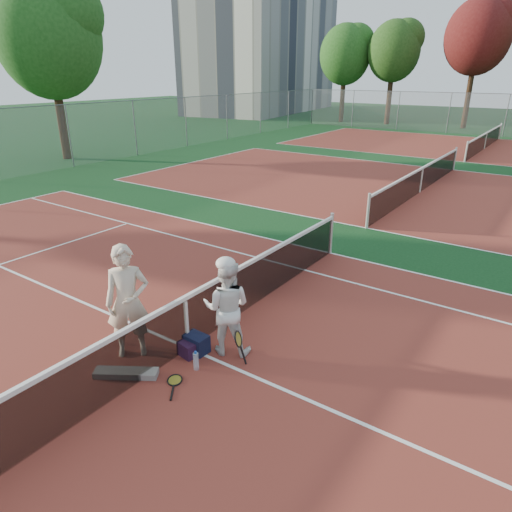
# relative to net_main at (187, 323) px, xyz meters

# --- Properties ---
(ground) EXTENTS (130.00, 130.00, 0.00)m
(ground) POSITION_rel_net_main_xyz_m (0.00, 0.00, -0.51)
(ground) COLOR #0F3716
(ground) RESTS_ON ground
(court_main) EXTENTS (23.77, 10.97, 0.01)m
(court_main) POSITION_rel_net_main_xyz_m (0.00, 0.00, -0.51)
(court_main) COLOR maroon
(court_main) RESTS_ON ground
(court_far_a) EXTENTS (23.77, 10.97, 0.01)m
(court_far_a) POSITION_rel_net_main_xyz_m (0.00, 13.50, -0.51)
(court_far_a) COLOR maroon
(court_far_a) RESTS_ON ground
(court_far_b) EXTENTS (23.77, 10.97, 0.01)m
(court_far_b) POSITION_rel_net_main_xyz_m (0.00, 27.00, -0.51)
(court_far_b) COLOR maroon
(court_far_b) RESTS_ON ground
(net_main) EXTENTS (0.10, 10.98, 1.02)m
(net_main) POSITION_rel_net_main_xyz_m (0.00, 0.00, 0.00)
(net_main) COLOR black
(net_main) RESTS_ON ground
(net_far_a) EXTENTS (0.10, 10.98, 1.02)m
(net_far_a) POSITION_rel_net_main_xyz_m (0.00, 13.50, 0.00)
(net_far_a) COLOR black
(net_far_a) RESTS_ON ground
(net_far_b) EXTENTS (0.10, 10.98, 1.02)m
(net_far_b) POSITION_rel_net_main_xyz_m (0.00, 27.00, 0.00)
(net_far_b) COLOR black
(net_far_b) RESTS_ON ground
(fence_back) EXTENTS (32.00, 0.06, 3.00)m
(fence_back) POSITION_rel_net_main_xyz_m (0.00, 34.00, 0.99)
(fence_back) COLOR slate
(fence_back) RESTS_ON ground
(fence_left) EXTENTS (0.06, 54.50, 3.00)m
(fence_left) POSITION_rel_net_main_xyz_m (-16.00, 6.75, 0.99)
(fence_left) COLOR slate
(fence_left) RESTS_ON ground
(apartment_block) EXTENTS (12.96, 23.18, 15.00)m
(apartment_block) POSITION_rel_net_main_xyz_m (-28.00, 44.00, 6.99)
(apartment_block) COLOR beige
(apartment_block) RESTS_ON ground
(player_a) EXTENTS (0.83, 0.84, 1.96)m
(player_a) POSITION_rel_net_main_xyz_m (-0.67, -0.63, 0.47)
(player_a) COLOR beige
(player_a) RESTS_ON ground
(player_b) EXTENTS (1.01, 0.93, 1.67)m
(player_b) POSITION_rel_net_main_xyz_m (0.61, 0.35, 0.33)
(player_b) COLOR white
(player_b) RESTS_ON ground
(racket_red) EXTENTS (0.40, 0.36, 0.53)m
(racket_red) POSITION_rel_net_main_xyz_m (-0.85, -0.51, -0.24)
(racket_red) COLOR maroon
(racket_red) RESTS_ON ground
(racket_black_held) EXTENTS (0.27, 0.32, 0.59)m
(racket_black_held) POSITION_rel_net_main_xyz_m (0.98, 0.16, -0.22)
(racket_black_held) COLOR black
(racket_black_held) RESTS_ON ground
(racket_spare) EXTENTS (0.58, 0.64, 0.03)m
(racket_spare) POSITION_rel_net_main_xyz_m (0.45, -0.79, -0.49)
(racket_spare) COLOR black
(racket_spare) RESTS_ON ground
(sports_bag_navy) EXTENTS (0.42, 0.29, 0.32)m
(sports_bag_navy) POSITION_rel_net_main_xyz_m (0.18, 0.02, -0.35)
(sports_bag_navy) COLOR black
(sports_bag_navy) RESTS_ON ground
(sports_bag_purple) EXTENTS (0.35, 0.26, 0.26)m
(sports_bag_purple) POSITION_rel_net_main_xyz_m (0.15, -0.17, -0.38)
(sports_bag_purple) COLOR black
(sports_bag_purple) RESTS_ON ground
(net_cover_canvas) EXTENTS (0.97, 0.73, 0.11)m
(net_cover_canvas) POSITION_rel_net_main_xyz_m (-0.27, -1.13, -0.46)
(net_cover_canvas) COLOR slate
(net_cover_canvas) RESTS_ON ground
(water_bottle) EXTENTS (0.09, 0.09, 0.30)m
(water_bottle) POSITION_rel_net_main_xyz_m (0.52, -0.37, -0.36)
(water_bottle) COLOR #C9EAFF
(water_bottle) RESTS_ON ground
(tree_back_0) EXTENTS (4.63, 4.63, 8.59)m
(tree_back_0) POSITION_rel_net_main_xyz_m (-14.49, 37.12, 5.39)
(tree_back_0) COLOR #382314
(tree_back_0) RESTS_ON ground
(tree_back_1) EXTENTS (4.47, 4.47, 8.71)m
(tree_back_1) POSITION_rel_net_main_xyz_m (-10.16, 37.64, 5.59)
(tree_back_1) COLOR #382314
(tree_back_1) RESTS_ON ground
(tree_back_maroon) EXTENTS (5.12, 5.12, 10.02)m
(tree_back_maroon) POSITION_rel_net_main_xyz_m (-3.65, 38.25, 6.53)
(tree_back_maroon) COLOR #382314
(tree_back_maroon) RESTS_ON ground
(tree_left_1) EXTENTS (5.26, 5.26, 9.11)m
(tree_left_1) POSITION_rel_net_main_xyz_m (-18.33, 10.05, 5.56)
(tree_left_1) COLOR #382314
(tree_left_1) RESTS_ON ground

